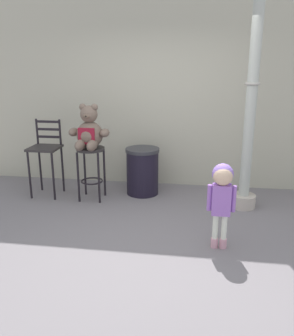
% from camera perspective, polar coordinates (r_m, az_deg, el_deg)
% --- Properties ---
extents(ground_plane, '(24.00, 24.00, 0.00)m').
position_cam_1_polar(ground_plane, '(4.10, -1.03, -11.81)').
color(ground_plane, slate).
extents(building_wall, '(6.34, 0.30, 3.59)m').
position_cam_1_polar(building_wall, '(5.81, 2.59, 14.98)').
color(building_wall, '#B2AD98').
rests_on(building_wall, ground_plane).
extents(bar_stool_with_teddy, '(0.41, 0.41, 0.78)m').
position_cam_1_polar(bar_stool_with_teddy, '(5.22, -8.98, 0.91)').
color(bar_stool_with_teddy, '#2A2627').
rests_on(bar_stool_with_teddy, ground_plane).
extents(teddy_bear, '(0.59, 0.53, 0.63)m').
position_cam_1_polar(teddy_bear, '(5.09, -9.31, 5.73)').
color(teddy_bear, brown).
rests_on(teddy_bear, bar_stool_with_teddy).
extents(child_walking, '(0.30, 0.24, 0.95)m').
position_cam_1_polar(child_walking, '(3.80, 11.98, -3.17)').
color(child_walking, '#D495A7').
rests_on(child_walking, ground_plane).
extents(trash_bin, '(0.52, 0.52, 0.72)m').
position_cam_1_polar(trash_bin, '(5.43, -0.73, -0.48)').
color(trash_bin, black).
rests_on(trash_bin, ground_plane).
extents(lamppost, '(0.34, 0.34, 2.93)m').
position_cam_1_polar(lamppost, '(4.90, 16.12, 6.74)').
color(lamppost, '#B6A99C').
rests_on(lamppost, ground_plane).
extents(bar_chair_empty, '(0.43, 0.43, 1.14)m').
position_cam_1_polar(bar_chair_empty, '(5.52, -15.98, 2.54)').
color(bar_chair_empty, '#2A2627').
rests_on(bar_chair_empty, ground_plane).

